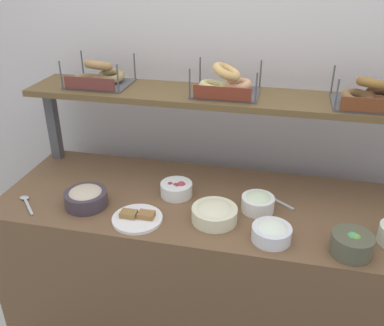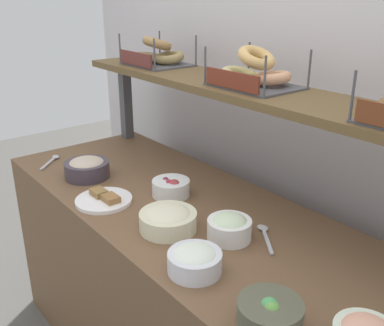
{
  "view_description": "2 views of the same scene",
  "coord_description": "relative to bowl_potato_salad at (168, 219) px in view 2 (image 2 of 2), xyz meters",
  "views": [
    {
      "loc": [
        0.28,
        -1.63,
        1.89
      ],
      "look_at": [
        -0.1,
        0.03,
        1.02
      ],
      "focal_mm": 39.29,
      "sensor_mm": 36.0,
      "label": 1
    },
    {
      "loc": [
        1.13,
        -0.92,
        1.62
      ],
      "look_at": [
        -0.04,
        0.02,
        1.03
      ],
      "focal_mm": 41.6,
      "sensor_mm": 36.0,
      "label": 2
    }
  ],
  "objects": [
    {
      "name": "back_wall",
      "position": [
        -0.04,
        0.7,
        0.31
      ],
      "size": [
        3.17,
        0.06,
        2.4
      ],
      "primitive_type": "cube",
      "color": "silver",
      "rests_on": "ground_plane"
    },
    {
      "name": "deli_counter",
      "position": [
        -0.04,
        0.15,
        -0.46
      ],
      "size": [
        1.97,
        0.7,
        0.85
      ],
      "primitive_type": "cube",
      "color": "brown",
      "rests_on": "ground_plane"
    },
    {
      "name": "shelf_riser_left",
      "position": [
        -0.96,
        0.42,
        0.16
      ],
      "size": [
        0.05,
        0.05,
        0.4
      ],
      "primitive_type": "cube",
      "color": "#4C4C51",
      "rests_on": "deli_counter"
    },
    {
      "name": "upper_shelf",
      "position": [
        -0.04,
        0.42,
        0.38
      ],
      "size": [
        1.93,
        0.32,
        0.03
      ],
      "primitive_type": "cube",
      "color": "brown",
      "rests_on": "shelf_riser_left"
    },
    {
      "name": "bowl_potato_salad",
      "position": [
        0.0,
        0.0,
        0.0
      ],
      "size": [
        0.2,
        0.2,
        0.08
      ],
      "color": "beige",
      "rests_on": "deli_counter"
    },
    {
      "name": "bowl_beet_salad",
      "position": [
        -0.21,
        0.17,
        -0.01
      ],
      "size": [
        0.15,
        0.15,
        0.08
      ],
      "color": "white",
      "rests_on": "deli_counter"
    },
    {
      "name": "bowl_veggie_mix",
      "position": [
        0.55,
        -0.1,
        0.01
      ],
      "size": [
        0.16,
        0.16,
        0.1
      ],
      "color": "#535340",
      "rests_on": "deli_counter"
    },
    {
      "name": "bowl_cream_cheese",
      "position": [
        0.25,
        -0.08,
        -0.0
      ],
      "size": [
        0.16,
        0.16,
        0.08
      ],
      "color": "white",
      "rests_on": "deli_counter"
    },
    {
      "name": "bowl_scallion_spread",
      "position": [
        0.17,
        0.12,
        0.0
      ],
      "size": [
        0.15,
        0.15,
        0.09
      ],
      "color": "white",
      "rests_on": "deli_counter"
    },
    {
      "name": "bowl_tuna_salad",
      "position": [
        -0.59,
        -0.01,
        0.0
      ],
      "size": [
        0.19,
        0.19,
        0.09
      ],
      "color": "#40353F",
      "rests_on": "deli_counter"
    },
    {
      "name": "serving_plate_white",
      "position": [
        -0.32,
        -0.07,
        -0.03
      ],
      "size": [
        0.22,
        0.22,
        0.04
      ],
      "color": "white",
      "rests_on": "deli_counter"
    },
    {
      "name": "serving_spoon_near_plate",
      "position": [
        -0.87,
        -0.05,
        -0.03
      ],
      "size": [
        0.14,
        0.14,
        0.01
      ],
      "color": "#B7B7BC",
      "rests_on": "deli_counter"
    },
    {
      "name": "serving_spoon_by_edge",
      "position": [
        0.24,
        0.22,
        -0.03
      ],
      "size": [
        0.15,
        0.12,
        0.01
      ],
      "color": "#B7B7BC",
      "rests_on": "deli_counter"
    },
    {
      "name": "bagel_basket_everything",
      "position": [
        -0.67,
        0.43,
        0.44
      ],
      "size": [
        0.3,
        0.24,
        0.14
      ],
      "color": "#4C4C51",
      "rests_on": "upper_shelf"
    },
    {
      "name": "bagel_basket_plain",
      "position": [
        -0.03,
        0.42,
        0.44
      ],
      "size": [
        0.31,
        0.24,
        0.15
      ],
      "color": "#4C4C51",
      "rests_on": "upper_shelf"
    }
  ]
}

